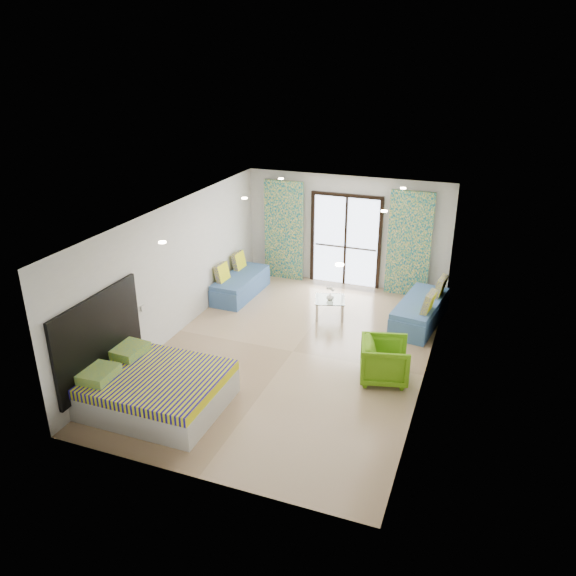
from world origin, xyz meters
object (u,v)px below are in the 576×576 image
(daybed_right, at_px, (421,311))
(coffee_table, at_px, (330,301))
(daybed_left, at_px, (240,284))
(bed, at_px, (155,389))
(armchair, at_px, (385,359))

(daybed_right, relative_size, coffee_table, 2.60)
(daybed_left, xyz_separation_m, daybed_right, (4.23, -0.07, 0.02))
(bed, bearing_deg, daybed_left, 97.88)
(bed, height_order, daybed_right, daybed_right)
(coffee_table, bearing_deg, daybed_right, 9.45)
(daybed_right, xyz_separation_m, armchair, (-0.27, -2.44, 0.11))
(bed, xyz_separation_m, armchair, (3.32, 2.09, 0.11))
(daybed_right, bearing_deg, armchair, -88.66)
(daybed_left, bearing_deg, daybed_right, 0.43)
(daybed_left, height_order, coffee_table, daybed_left)
(daybed_right, bearing_deg, coffee_table, -162.86)
(daybed_left, xyz_separation_m, armchair, (3.96, -2.52, 0.13))
(bed, relative_size, daybed_left, 1.16)
(bed, height_order, armchair, armchair)
(bed, distance_m, daybed_right, 5.78)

